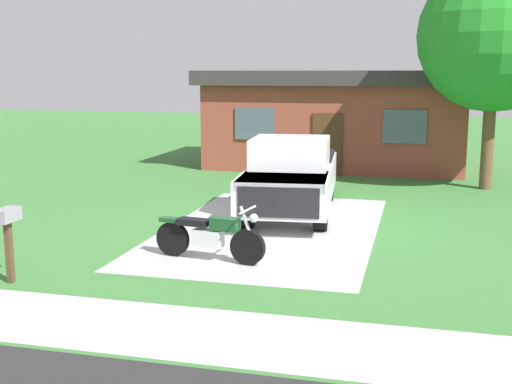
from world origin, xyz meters
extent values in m
plane|color=#397134|center=(0.00, 0.00, 0.00)|extent=(80.00, 80.00, 0.00)
cube|color=#AEAEAE|center=(0.00, 0.00, 0.00)|extent=(4.60, 7.79, 0.01)
cube|color=#B7B7B2|center=(0.00, -6.00, 0.00)|extent=(36.00, 1.80, 0.01)
cylinder|color=black|center=(0.19, -2.80, 0.33)|extent=(0.67, 0.22, 0.66)
cylinder|color=black|center=(-1.34, -2.57, 0.33)|extent=(0.67, 0.22, 0.66)
cube|color=silver|center=(-0.60, -2.68, 0.42)|extent=(0.59, 0.34, 0.32)
cube|color=#194723|center=(-0.25, -2.73, 0.72)|extent=(0.55, 0.34, 0.24)
cube|color=black|center=(-0.90, -2.63, 0.70)|extent=(0.64, 0.37, 0.12)
cube|color=#194723|center=(-1.34, -2.57, 0.70)|extent=(0.50, 0.27, 0.08)
cylinder|color=silver|center=(0.19, -2.80, 0.70)|extent=(0.34, 0.11, 0.77)
cylinder|color=silver|center=(0.19, -2.80, 1.02)|extent=(0.14, 0.70, 0.04)
sphere|color=silver|center=(0.31, -2.82, 0.88)|extent=(0.16, 0.16, 0.16)
cylinder|color=black|center=(1.07, 0.14, 0.42)|extent=(0.38, 0.86, 0.84)
cylinder|color=black|center=(-0.56, -0.01, 0.42)|extent=(0.38, 0.86, 0.84)
cylinder|color=black|center=(0.74, 3.62, 0.42)|extent=(0.38, 0.86, 0.84)
cylinder|color=black|center=(-0.89, 3.47, 0.42)|extent=(0.38, 0.86, 0.84)
cube|color=silver|center=(0.09, 1.85, 0.80)|extent=(2.52, 5.76, 0.80)
cube|color=silver|center=(0.26, 0.01, 1.10)|extent=(2.07, 2.07, 0.20)
cube|color=silver|center=(0.12, 1.46, 1.55)|extent=(1.97, 2.06, 0.70)
cube|color=#3F4C56|center=(0.20, 0.66, 1.45)|extent=(1.71, 0.32, 0.60)
cube|color=black|center=(-0.06, 3.40, 1.05)|extent=(2.12, 2.57, 0.50)
cube|color=black|center=(0.35, -0.91, 0.80)|extent=(1.70, 0.26, 0.64)
cube|color=#4C3823|center=(-3.37, -4.74, 0.55)|extent=(0.10, 0.10, 1.10)
cube|color=gray|center=(-3.37, -4.74, 1.15)|extent=(0.26, 0.48, 0.22)
cylinder|color=brown|center=(5.08, 6.53, 1.48)|extent=(0.36, 0.36, 2.95)
sphere|color=#238625|center=(5.08, 6.53, 4.49)|extent=(4.39, 4.39, 4.39)
cube|color=brown|center=(0.10, 10.51, 1.50)|extent=(9.00, 5.00, 3.00)
cube|color=#383333|center=(0.10, 10.51, 3.25)|extent=(9.60, 5.60, 0.50)
cube|color=#4C2D19|center=(0.10, 7.98, 1.05)|extent=(1.00, 0.08, 2.10)
cube|color=#4C5966|center=(-2.42, 7.98, 1.70)|extent=(1.40, 0.06, 1.10)
cube|color=#4C5966|center=(2.62, 7.98, 1.70)|extent=(1.40, 0.06, 1.10)
camera|label=1|loc=(3.13, -13.82, 3.44)|focal=45.77mm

